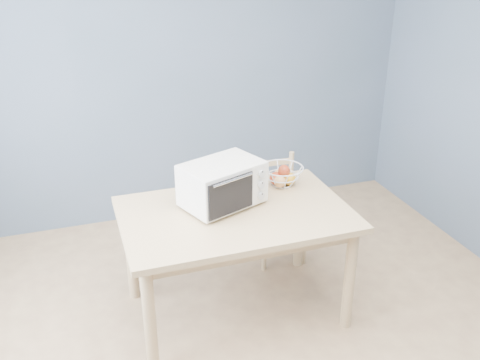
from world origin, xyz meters
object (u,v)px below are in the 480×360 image
object	(u,v)px
fruit_basket	(282,176)
dining_chair	(276,209)
toaster_oven	(220,184)
dining_table	(235,226)

from	to	relation	value
fruit_basket	dining_chair	size ratio (longest dim) A/B	0.41
toaster_oven	dining_chair	distance (m)	0.91
toaster_oven	dining_chair	xyz separation A→B (m)	(0.58, 0.48, -0.51)
dining_chair	fruit_basket	bearing A→B (deg)	-105.46
dining_table	dining_chair	world-z (taller)	dining_chair
dining_table	dining_chair	distance (m)	0.82
dining_chair	dining_table	bearing A→B (deg)	-129.59
dining_table	dining_chair	xyz separation A→B (m)	(0.52, 0.58, -0.26)
toaster_oven	fruit_basket	bearing A→B (deg)	-2.60
toaster_oven	fruit_basket	distance (m)	0.51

